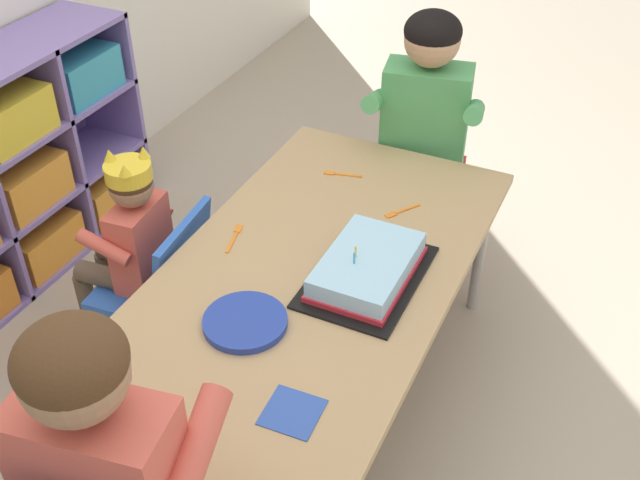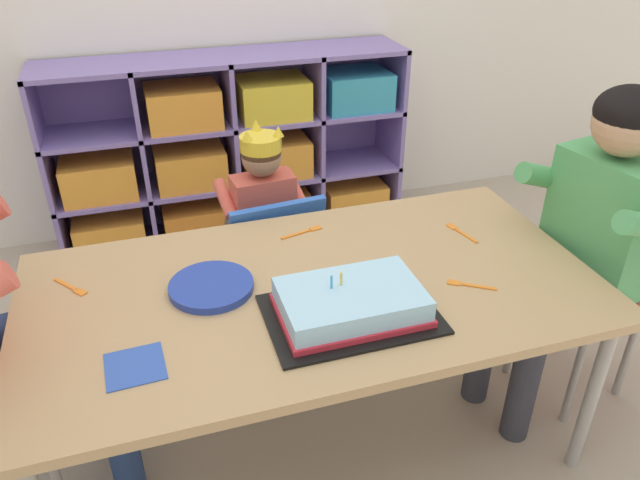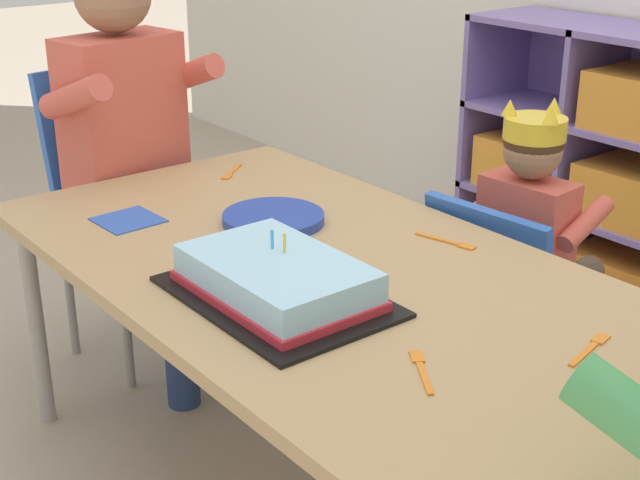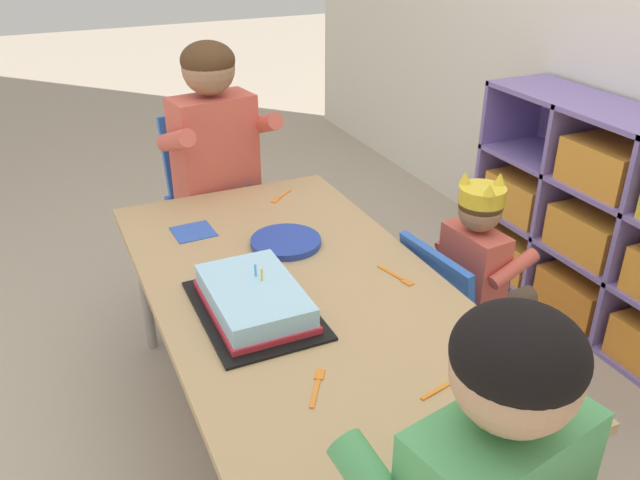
{
  "view_description": "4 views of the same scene",
  "coord_description": "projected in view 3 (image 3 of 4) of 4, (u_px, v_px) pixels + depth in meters",
  "views": [
    {
      "loc": [
        -1.48,
        -0.73,
        1.93
      ],
      "look_at": [
        0.08,
        0.01,
        0.62
      ],
      "focal_mm": 42.9,
      "sensor_mm": 36.0,
      "label": 1
    },
    {
      "loc": [
        -0.38,
        -1.26,
        1.48
      ],
      "look_at": [
        0.01,
        -0.02,
        0.71
      ],
      "focal_mm": 34.12,
      "sensor_mm": 36.0,
      "label": 2
    },
    {
      "loc": [
        1.24,
        -0.99,
        1.26
      ],
      "look_at": [
        0.01,
        -0.03,
        0.63
      ],
      "focal_mm": 50.89,
      "sensor_mm": 36.0,
      "label": 3
    },
    {
      "loc": [
        1.41,
        -0.58,
        1.51
      ],
      "look_at": [
        0.08,
        0.02,
        0.75
      ],
      "focal_mm": 36.48,
      "sensor_mm": 36.0,
      "label": 4
    }
  ],
  "objects": [
    {
      "name": "activity_table",
      "position": [
        327.0,
        286.0,
        1.75
      ],
      "size": [
        1.51,
        0.79,
        0.56
      ],
      "color": "tan",
      "rests_on": "ground"
    },
    {
      "name": "classroom_chair_blue",
      "position": [
        505.0,
        295.0,
        2.11
      ],
      "size": [
        0.38,
        0.34,
        0.59
      ],
      "rotation": [
        0.0,
        0.0,
        3.23
      ],
      "color": "blue",
      "rests_on": "ground"
    },
    {
      "name": "child_with_crown",
      "position": [
        536.0,
        228.0,
        2.12
      ],
      "size": [
        0.31,
        0.31,
        0.8
      ],
      "rotation": [
        0.0,
        0.0,
        3.23
      ],
      "color": "#D15647",
      "rests_on": "ground"
    },
    {
      "name": "classroom_chair_adult_side",
      "position": [
        116.0,
        184.0,
        2.43
      ],
      "size": [
        0.39,
        0.37,
        0.79
      ],
      "rotation": [
        0.0,
        0.0,
        1.73
      ],
      "color": "blue",
      "rests_on": "ground"
    },
    {
      "name": "adult_helper_seated",
      "position": [
        138.0,
        122.0,
        2.28
      ],
      "size": [
        0.45,
        0.44,
        1.09
      ],
      "rotation": [
        0.0,
        0.0,
        1.73
      ],
      "color": "#D15647",
      "rests_on": "ground"
    },
    {
      "name": "birthday_cake_on_tray",
      "position": [
        277.0,
        282.0,
        1.6
      ],
      "size": [
        0.42,
        0.28,
        0.11
      ],
      "color": "black",
      "rests_on": "activity_table"
    },
    {
      "name": "paper_plate_stack",
      "position": [
        273.0,
        218.0,
        1.95
      ],
      "size": [
        0.22,
        0.22,
        0.02
      ],
      "primitive_type": "cylinder",
      "color": "#233DA3",
      "rests_on": "activity_table"
    },
    {
      "name": "paper_napkin_square",
      "position": [
        128.0,
        220.0,
        1.97
      ],
      "size": [
        0.13,
        0.13,
        0.0
      ],
      "primitive_type": "cube",
      "rotation": [
        0.0,
        0.0,
        0.05
      ],
      "color": "#3356B7",
      "rests_on": "activity_table"
    },
    {
      "name": "fork_at_table_front_edge",
      "position": [
        231.0,
        173.0,
        2.27
      ],
      "size": [
        0.09,
        0.11,
        0.0
      ],
      "rotation": [
        0.0,
        0.0,
        2.24
      ],
      "color": "orange",
      "rests_on": "activity_table"
    },
    {
      "name": "fork_near_child_seat",
      "position": [
        591.0,
        348.0,
        1.44
      ],
      "size": [
        0.04,
        0.13,
        0.0
      ],
      "rotation": [
        0.0,
        0.0,
        4.94
      ],
      "color": "orange",
      "rests_on": "activity_table"
    },
    {
      "name": "fork_scattered_mid_table",
      "position": [
        449.0,
        242.0,
        1.85
      ],
      "size": [
        0.14,
        0.05,
        0.0
      ],
      "rotation": [
        0.0,
        0.0,
        3.38
      ],
      "color": "orange",
      "rests_on": "activity_table"
    },
    {
      "name": "fork_by_napkin",
      "position": [
        421.0,
        369.0,
        1.38
      ],
      "size": [
        0.12,
        0.08,
        0.0
      ],
      "rotation": [
        0.0,
        0.0,
        5.7
      ],
      "color": "orange",
      "rests_on": "activity_table"
    }
  ]
}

